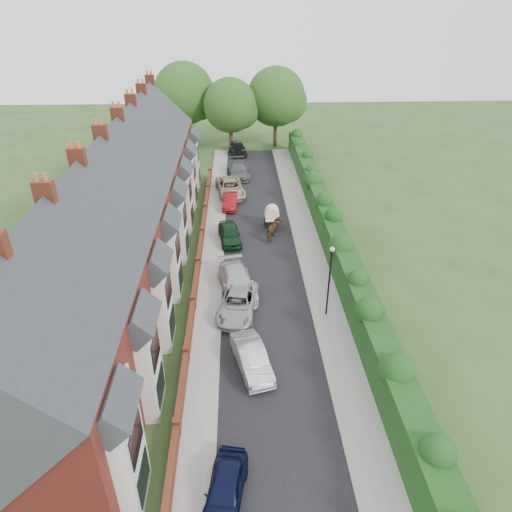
{
  "coord_description": "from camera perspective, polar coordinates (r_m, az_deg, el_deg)",
  "views": [
    {
      "loc": [
        -2.2,
        -19.73,
        18.48
      ],
      "look_at": [
        -1.03,
        8.18,
        2.2
      ],
      "focal_mm": 32.0,
      "sensor_mm": 36.0,
      "label": 1
    }
  ],
  "objects": [
    {
      "name": "car_beige",
      "position": [
        47.98,
        -3.22,
        8.54
      ],
      "size": [
        3.45,
        5.97,
        1.57
      ],
      "primitive_type": "imported",
      "rotation": [
        0.0,
        0.0,
        0.16
      ],
      "color": "tan",
      "rests_on": "ground"
    },
    {
      "name": "lamppost",
      "position": [
        28.72,
        9.22,
        -2.12
      ],
      "size": [
        0.32,
        0.32,
        5.16
      ],
      "color": "black",
      "rests_on": "ground"
    },
    {
      "name": "ground",
      "position": [
        27.12,
        2.97,
        -12.77
      ],
      "size": [
        140.0,
        140.0,
        0.0
      ],
      "primitive_type": "plane",
      "color": "#2D4C1E",
      "rests_on": "ground"
    },
    {
      "name": "car_silver_b",
      "position": [
        30.16,
        -2.29,
        -5.92
      ],
      "size": [
        3.11,
        5.34,
        1.4
      ],
      "primitive_type": "imported",
      "rotation": [
        0.0,
        0.0,
        -0.17
      ],
      "color": "#A0A3A7",
      "rests_on": "ground"
    },
    {
      "name": "car_black",
      "position": [
        60.93,
        -2.28,
        13.34
      ],
      "size": [
        2.55,
        4.93,
        1.6
      ],
      "primitive_type": "imported",
      "rotation": [
        0.0,
        0.0,
        0.15
      ],
      "color": "black",
      "rests_on": "ground"
    },
    {
      "name": "car_silver_a",
      "position": [
        26.12,
        -0.53,
        -12.64
      ],
      "size": [
        2.55,
        4.56,
        1.42
      ],
      "primitive_type": "imported",
      "rotation": [
        0.0,
        0.0,
        0.26
      ],
      "color": "#9D9DA2",
      "rests_on": "ground"
    },
    {
      "name": "road",
      "position": [
        35.89,
        0.66,
        -0.74
      ],
      "size": [
        6.0,
        58.0,
        0.02
      ],
      "primitive_type": "cube",
      "color": "black",
      "rests_on": "ground"
    },
    {
      "name": "garden_wall_row",
      "position": [
        34.91,
        -7.23,
        -1.11
      ],
      "size": [
        0.35,
        40.35,
        1.1
      ],
      "color": "brown",
      "rests_on": "ground"
    },
    {
      "name": "car_navy",
      "position": [
        21.21,
        -3.86,
        -27.06
      ],
      "size": [
        2.19,
        4.03,
        1.3
      ],
      "primitive_type": "imported",
      "rotation": [
        0.0,
        0.0,
        -0.18
      ],
      "color": "black",
      "rests_on": "ground"
    },
    {
      "name": "tree_far_right",
      "position": [
        63.24,
        2.87,
        19.11
      ],
      "size": [
        7.98,
        7.6,
        10.31
      ],
      "color": "#332316",
      "rests_on": "ground"
    },
    {
      "name": "terrace_row",
      "position": [
        33.97,
        -17.01,
        4.5
      ],
      "size": [
        9.05,
        40.5,
        11.5
      ],
      "color": "maroon",
      "rests_on": "ground"
    },
    {
      "name": "horse",
      "position": [
        38.85,
        2.26,
        3.26
      ],
      "size": [
        1.59,
        2.27,
        1.75
      ],
      "primitive_type": "imported",
      "rotation": [
        0.0,
        0.0,
        2.8
      ],
      "color": "#442F18",
      "rests_on": "ground"
    },
    {
      "name": "horse_cart",
      "position": [
        40.71,
        2.03,
        5.08
      ],
      "size": [
        1.3,
        2.88,
        2.08
      ],
      "color": "black",
      "rests_on": "ground"
    },
    {
      "name": "car_green",
      "position": [
        38.59,
        -3.32,
        2.78
      ],
      "size": [
        2.25,
        4.42,
        1.44
      ],
      "primitive_type": "imported",
      "rotation": [
        0.0,
        0.0,
        0.13
      ],
      "color": "black",
      "rests_on": "ground"
    },
    {
      "name": "pavement_house_side",
      "position": [
        35.89,
        -5.49,
        -0.8
      ],
      "size": [
        1.7,
        58.0,
        0.12
      ],
      "primitive_type": "cube",
      "color": "gray",
      "rests_on": "ground"
    },
    {
      "name": "car_red",
      "position": [
        45.15,
        -3.23,
        6.91
      ],
      "size": [
        1.58,
        3.96,
        1.28
      ],
      "primitive_type": "imported",
      "rotation": [
        0.0,
        0.0,
        -0.06
      ],
      "color": "maroon",
      "rests_on": "ground"
    },
    {
      "name": "tree_far_back",
      "position": [
        64.24,
        -8.55,
        19.28
      ],
      "size": [
        8.4,
        8.0,
        10.82
      ],
      "color": "#332316",
      "rests_on": "ground"
    },
    {
      "name": "kerb_hedge_side",
      "position": [
        36.14,
        5.49,
        -0.56
      ],
      "size": [
        0.18,
        58.0,
        0.13
      ],
      "primitive_type": "cube",
      "color": "#999994",
      "rests_on": "ground"
    },
    {
      "name": "tree_far_left",
      "position": [
        61.16,
        -2.92,
        18.15
      ],
      "size": [
        7.14,
        6.8,
        9.29
      ],
      "color": "#332316",
      "rests_on": "ground"
    },
    {
      "name": "car_grey",
      "position": [
        53.14,
        -2.23,
        10.76
      ],
      "size": [
        2.62,
        5.58,
        1.57
      ],
      "primitive_type": "imported",
      "rotation": [
        0.0,
        0.0,
        0.08
      ],
      "color": "#53565A",
      "rests_on": "ground"
    },
    {
      "name": "hedge",
      "position": [
        35.87,
        10.13,
        1.66
      ],
      "size": [
        2.1,
        58.0,
        2.85
      ],
      "color": "#123813",
      "rests_on": "ground"
    },
    {
      "name": "kerb_house_side",
      "position": [
        35.85,
        -4.22,
        -0.77
      ],
      "size": [
        0.18,
        58.0,
        0.13
      ],
      "primitive_type": "cube",
      "color": "#999994",
      "rests_on": "ground"
    },
    {
      "name": "car_white",
      "position": [
        32.06,
        -2.4,
        -3.31
      ],
      "size": [
        3.17,
        5.67,
        1.55
      ],
      "primitive_type": "imported",
      "rotation": [
        0.0,
        0.0,
        0.2
      ],
      "color": "silver",
      "rests_on": "ground"
    },
    {
      "name": "pavement_hedge_side",
      "position": [
        36.29,
        7.13,
        -0.52
      ],
      "size": [
        2.2,
        58.0,
        0.12
      ],
      "primitive_type": "cube",
      "color": "gray",
      "rests_on": "ground"
    }
  ]
}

